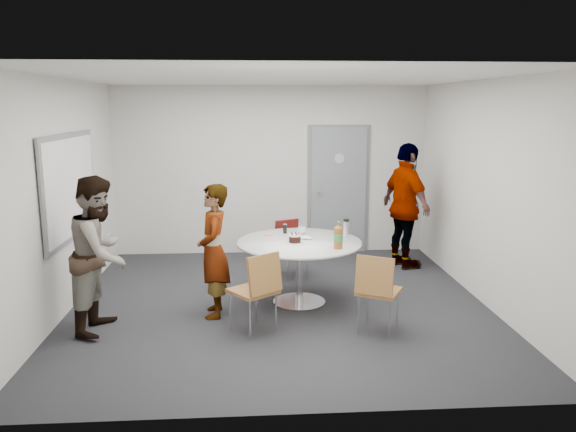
{
  "coord_description": "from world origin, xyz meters",
  "views": [
    {
      "loc": [
        -0.34,
        -6.52,
        2.4
      ],
      "look_at": [
        0.12,
        0.25,
        1.05
      ],
      "focal_mm": 35.0,
      "sensor_mm": 36.0,
      "label": 1
    }
  ],
  "objects": [
    {
      "name": "person_left",
      "position": [
        -1.95,
        -0.62,
        0.84
      ],
      "size": [
        0.73,
        0.89,
        1.68
      ],
      "primitive_type": "imported",
      "rotation": [
        0.0,
        0.0,
        1.44
      ],
      "color": "white",
      "rests_on": "floor"
    },
    {
      "name": "floor",
      "position": [
        0.0,
        0.0,
        0.0
      ],
      "size": [
        5.0,
        5.0,
        0.0
      ],
      "primitive_type": "plane",
      "color": "black",
      "rests_on": "ground"
    },
    {
      "name": "whiteboard",
      "position": [
        -2.46,
        0.2,
        1.45
      ],
      "size": [
        0.04,
        1.9,
        1.25
      ],
      "color": "slate",
      "rests_on": "wall_left"
    },
    {
      "name": "chair_near_left",
      "position": [
        -0.27,
        -0.89,
        0.54
      ],
      "size": [
        0.61,
        0.62,
        0.89
      ],
      "rotation": [
        0.0,
        0.0,
        0.64
      ],
      "color": "brown",
      "rests_on": "floor"
    },
    {
      "name": "wall_right",
      "position": [
        2.5,
        0.0,
        1.35
      ],
      "size": [
        0.0,
        5.0,
        5.0
      ],
      "primitive_type": "plane",
      "rotation": [
        1.57,
        0.0,
        -1.57
      ],
      "color": "silver",
      "rests_on": "floor"
    },
    {
      "name": "wall_front",
      "position": [
        0.0,
        -2.5,
        1.35
      ],
      "size": [
        5.0,
        0.0,
        5.0
      ],
      "primitive_type": "plane",
      "rotation": [
        -1.57,
        0.0,
        0.0
      ],
      "color": "silver",
      "rests_on": "floor"
    },
    {
      "name": "chair_near_right",
      "position": [
        0.97,
        -0.97,
        0.53
      ],
      "size": [
        0.57,
        0.59,
        0.87
      ],
      "rotation": [
        0.0,
        0.0,
        -0.5
      ],
      "color": "brown",
      "rests_on": "floor"
    },
    {
      "name": "table",
      "position": [
        0.27,
        0.02,
        0.67
      ],
      "size": [
        1.5,
        1.5,
        1.1
      ],
      "color": "white",
      "rests_on": "floor"
    },
    {
      "name": "wall_back",
      "position": [
        0.0,
        2.5,
        1.35
      ],
      "size": [
        5.0,
        0.0,
        5.0
      ],
      "primitive_type": "plane",
      "rotation": [
        1.57,
        0.0,
        0.0
      ],
      "color": "silver",
      "rests_on": "floor"
    },
    {
      "name": "door",
      "position": [
        1.1,
        2.48,
        1.03
      ],
      "size": [
        1.02,
        0.17,
        2.12
      ],
      "color": "slate",
      "rests_on": "wall_back"
    },
    {
      "name": "wall_left",
      "position": [
        -2.5,
        0.0,
        1.35
      ],
      "size": [
        0.0,
        5.0,
        5.0
      ],
      "primitive_type": "plane",
      "rotation": [
        1.57,
        0.0,
        1.57
      ],
      "color": "silver",
      "rests_on": "floor"
    },
    {
      "name": "person_right",
      "position": [
        1.95,
        1.48,
        0.93
      ],
      "size": [
        0.77,
        1.18,
        1.86
      ],
      "primitive_type": "imported",
      "rotation": [
        0.0,
        0.0,
        1.89
      ],
      "color": "black",
      "rests_on": "floor"
    },
    {
      "name": "person_main",
      "position": [
        -0.77,
        -0.3,
        0.77
      ],
      "size": [
        0.4,
        0.58,
        1.53
      ],
      "primitive_type": "imported",
      "rotation": [
        0.0,
        0.0,
        -1.51
      ],
      "color": "#A5C6EA",
      "rests_on": "floor"
    },
    {
      "name": "ceiling",
      "position": [
        0.0,
        0.0,
        2.7
      ],
      "size": [
        5.0,
        5.0,
        0.0
      ],
      "primitive_type": "plane",
      "rotation": [
        3.14,
        0.0,
        0.0
      ],
      "color": "silver",
      "rests_on": "wall_back"
    },
    {
      "name": "chair_far",
      "position": [
        0.21,
        1.19,
        0.48
      ],
      "size": [
        0.51,
        0.53,
        0.8
      ],
      "rotation": [
        0.0,
        0.0,
        3.56
      ],
      "color": "maroon",
      "rests_on": "floor"
    }
  ]
}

